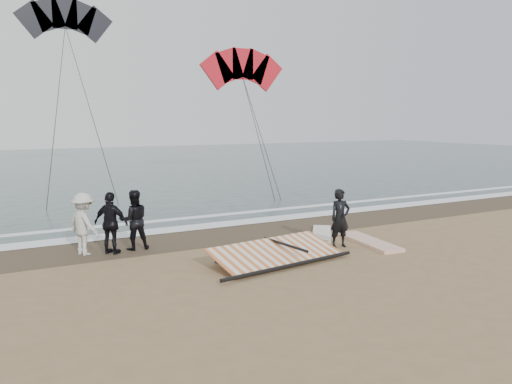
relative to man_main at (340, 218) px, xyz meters
The scene contains 12 objects.
ground 2.14m from the man_main, 137.11° to the right, with size 120.00×120.00×0.00m, color #8C704C.
sea 31.72m from the man_main, 92.58° to the left, with size 120.00×54.00×0.02m, color #233838.
wet_sand 3.59m from the man_main, 114.17° to the left, with size 120.00×2.80×0.01m, color #4C3D2B.
foam_near 4.87m from the man_main, 107.30° to the left, with size 120.00×0.90×0.01m, color white.
foam_far 6.49m from the man_main, 102.80° to the left, with size 120.00×0.45×0.01m, color white.
man_main is the anchor object (origin of this frame).
board_white 1.37m from the man_main, ahead, with size 0.73×2.62×0.10m, color silver.
board_cream 1.82m from the man_main, 73.87° to the left, with size 0.60×2.26×0.09m, color silver.
trio_cluster 6.83m from the man_main, 157.68° to the left, with size 2.41×1.48×1.80m.
sail_rig 2.70m from the man_main, behind, with size 4.21×2.19×0.49m.
kite_red 20.15m from the man_main, 72.36° to the left, with size 6.54×5.18×12.53m.
kite_dark 27.68m from the man_main, 99.10° to the left, with size 7.10×7.74×18.59m.
Camera 1 is at (-7.68, -10.49, 3.82)m, focal length 35.00 mm.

